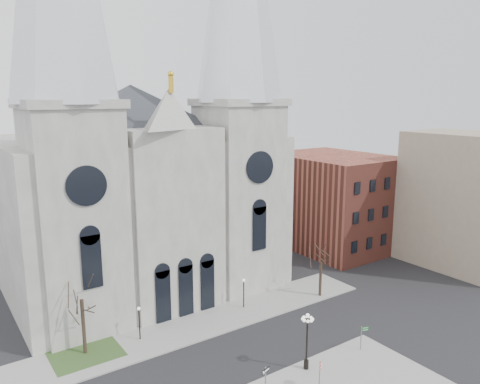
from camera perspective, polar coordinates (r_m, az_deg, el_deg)
ground at (r=41.32m, az=3.03°, el=-21.70°), size 160.00×160.00×0.00m
sidewalk_far at (r=49.22m, az=-5.14°, el=-15.79°), size 40.00×6.00×0.14m
grass_patch at (r=46.38m, az=-18.32°, el=-18.18°), size 6.00×5.00×0.18m
cathedral at (r=54.54m, az=-11.73°, el=6.95°), size 33.00×26.66×54.00m
bg_building_brick at (r=72.78m, az=11.20°, el=-1.05°), size 14.00×18.00×14.00m
bg_building_tan at (r=69.33m, az=25.48°, el=-0.92°), size 10.00×14.00×18.00m
tree_left at (r=43.97m, az=-18.78°, el=-11.93°), size 3.20×3.20×7.50m
tree_right at (r=54.40m, az=9.86°, el=-8.13°), size 3.20×3.20×6.00m
ped_lamp_left at (r=46.31m, az=-12.19°, el=-14.74°), size 0.32×0.32×3.26m
ped_lamp_right at (r=51.54m, az=0.45°, el=-11.65°), size 0.32×0.32×3.26m
stop_sign at (r=39.36m, az=9.70°, el=-20.48°), size 0.85×0.27×2.43m
globe_lamp at (r=40.95m, az=8.18°, el=-16.79°), size 1.16×1.16×5.00m
one_way_sign at (r=38.56m, az=3.13°, el=-21.46°), size 0.96×0.29×2.25m
street_name_sign at (r=45.47m, az=14.65°, el=-16.60°), size 0.69×0.29×2.25m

